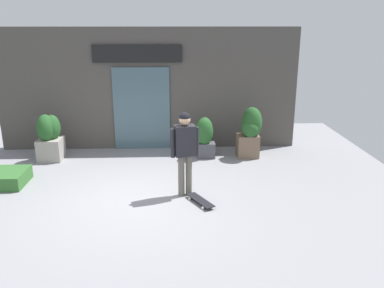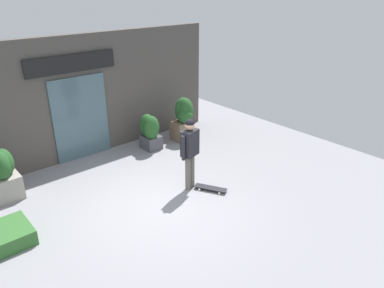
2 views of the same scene
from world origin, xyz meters
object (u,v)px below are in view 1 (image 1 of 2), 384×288
planter_box_right (205,136)px  planter_box_mid (251,130)px  skateboarder (185,145)px  skateboard (201,200)px  planter_box_left (50,136)px

planter_box_right → planter_box_mid: size_ratio=0.79×
skateboarder → skateboard: bearing=20.8°
skateboarder → planter_box_right: skateboarder is taller
planter_box_left → planter_box_mid: size_ratio=0.91×
skateboard → planter_box_mid: (1.50, 2.82, 0.69)m
planter_box_left → skateboard: bearing=-37.1°
skateboarder → planter_box_left: size_ratio=1.44×
skateboarder → skateboard: size_ratio=2.27×
skateboarder → planter_box_mid: (1.79, 2.40, -0.33)m
skateboard → skateboarder: bearing=-173.2°
skateboard → planter_box_right: planter_box_right is taller
skateboard → planter_box_left: planter_box_left is taller
planter_box_left → skateboarder: bearing=-35.0°
planter_box_mid → skateboard: bearing=-118.0°
skateboard → planter_box_right: bearing=145.7°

